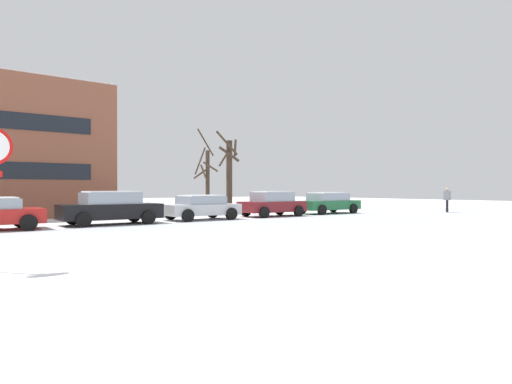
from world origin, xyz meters
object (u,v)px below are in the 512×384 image
parked_car_green (328,203)px  pedestrian_crossing (447,198)px  parked_car_black (111,208)px  parked_car_maroon (272,204)px  parked_car_silver (201,207)px

parked_car_green → pedestrian_crossing: size_ratio=2.65×
parked_car_black → parked_car_maroon: size_ratio=1.12×
pedestrian_crossing → parked_car_silver: bearing=167.0°
parked_car_green → parked_car_silver: bearing=-179.9°
parked_car_silver → parked_car_maroon: bearing=-0.7°
parked_car_silver → pedestrian_crossing: pedestrian_crossing is taller
parked_car_maroon → pedestrian_crossing: 13.17m
parked_car_black → parked_car_green: size_ratio=1.00×
parked_car_maroon → pedestrian_crossing: pedestrian_crossing is taller
parked_car_maroon → parked_car_green: bearing=0.9°
parked_car_black → pedestrian_crossing: size_ratio=2.65×
parked_car_maroon → parked_car_green: (4.87, 0.07, -0.03)m
parked_car_black → parked_car_maroon: (9.75, 0.05, -0.02)m
parked_car_maroon → parked_car_silver: bearing=179.3°
parked_car_green → pedestrian_crossing: 8.69m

